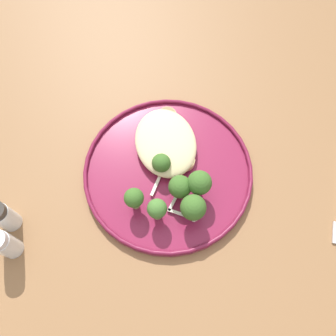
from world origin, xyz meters
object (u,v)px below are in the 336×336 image
(salt_shaker, at_px, (5,244))
(broccoli_floret_small_sprig, at_px, (193,208))
(broccoli_floret_tall_stalk, at_px, (157,209))
(pepper_shaker, at_px, (4,217))
(seared_scallop_rear_pale, at_px, (173,150))
(seared_scallop_tilted_round, at_px, (185,161))
(broccoli_floret_right_tilted, at_px, (163,163))
(dinner_plate, at_px, (168,171))
(seared_scallop_left_edge, at_px, (149,152))
(broccoli_floret_rear_charred, at_px, (199,183))
(seared_scallop_right_edge, at_px, (167,116))
(broccoli_floret_front_edge, at_px, (180,187))
(broccoli_floret_left_leaning, at_px, (134,198))

(salt_shaker, bearing_deg, broccoli_floret_small_sprig, -93.06)
(broccoli_floret_tall_stalk, relative_size, pepper_shaker, 0.80)
(salt_shaker, bearing_deg, pepper_shaker, 0.00)
(seared_scallop_rear_pale, bearing_deg, broccoli_floret_tall_stalk, 154.08)
(broccoli_floret_small_sprig, bearing_deg, seared_scallop_rear_pale, 0.88)
(seared_scallop_tilted_round, relative_size, broccoli_floret_right_tilted, 0.76)
(seared_scallop_tilted_round, xyz_separation_m, pepper_shaker, (-0.03, 0.30, 0.01))
(seared_scallop_rear_pale, relative_size, broccoli_floret_small_sprig, 0.47)
(dinner_plate, relative_size, pepper_shaker, 4.33)
(seared_scallop_left_edge, relative_size, broccoli_floret_rear_charred, 0.49)
(dinner_plate, relative_size, broccoli_floret_rear_charred, 4.73)
(dinner_plate, relative_size, salt_shaker, 4.33)
(broccoli_floret_tall_stalk, distance_m, pepper_shaker, 0.24)
(broccoli_floret_rear_charred, distance_m, salt_shaker, 0.31)
(broccoli_floret_right_tilted, bearing_deg, seared_scallop_right_edge, -17.90)
(seared_scallop_right_edge, relative_size, seared_scallop_left_edge, 1.10)
(salt_shaker, xyz_separation_m, pepper_shaker, (0.04, 0.00, 0.00))
(seared_scallop_left_edge, xyz_separation_m, broccoli_floret_rear_charred, (-0.09, -0.06, 0.03))
(dinner_plate, xyz_separation_m, broccoli_floret_rear_charred, (-0.05, -0.04, 0.04))
(seared_scallop_tilted_round, bearing_deg, seared_scallop_right_edge, 4.98)
(broccoli_floret_front_edge, bearing_deg, pepper_shaker, 86.10)
(seared_scallop_right_edge, distance_m, salt_shaker, 0.34)
(broccoli_floret_front_edge, relative_size, pepper_shaker, 0.77)
(seared_scallop_tilted_round, height_order, salt_shaker, salt_shaker)
(broccoli_floret_tall_stalk, bearing_deg, broccoli_floret_right_tilted, -18.80)
(broccoli_floret_tall_stalk, bearing_deg, dinner_plate, -25.15)
(dinner_plate, relative_size, broccoli_floret_front_edge, 5.65)
(seared_scallop_right_edge, bearing_deg, seared_scallop_rear_pale, 174.92)
(seared_scallop_right_edge, bearing_deg, broccoli_floret_front_edge, 174.40)
(dinner_plate, height_order, salt_shaker, salt_shaker)
(seared_scallop_tilted_round, bearing_deg, seared_scallop_rear_pale, 28.70)
(seared_scallop_tilted_round, distance_m, seared_scallop_left_edge, 0.06)
(seared_scallop_rear_pale, relative_size, broccoli_floret_rear_charred, 0.47)
(broccoli_floret_rear_charred, bearing_deg, salt_shaker, 93.94)
(seared_scallop_left_edge, bearing_deg, broccoli_floret_small_sprig, -160.70)
(broccoli_floret_front_edge, xyz_separation_m, salt_shaker, (-0.03, 0.28, -0.01))
(seared_scallop_right_edge, xyz_separation_m, broccoli_floret_right_tilted, (-0.10, 0.03, 0.02))
(seared_scallop_tilted_round, distance_m, broccoli_floret_front_edge, 0.06)
(broccoli_floret_rear_charred, height_order, broccoli_floret_left_leaning, broccoli_floret_rear_charred)
(broccoli_floret_small_sprig, bearing_deg, broccoli_floret_right_tilted, 16.92)
(broccoli_floret_small_sprig, relative_size, pepper_shaker, 0.91)
(seared_scallop_right_edge, bearing_deg, broccoli_floret_tall_stalk, 161.70)
(seared_scallop_right_edge, height_order, broccoli_floret_tall_stalk, broccoli_floret_tall_stalk)
(dinner_plate, bearing_deg, broccoli_floret_right_tilted, 70.78)
(seared_scallop_left_edge, xyz_separation_m, broccoli_floret_front_edge, (-0.08, -0.03, 0.02))
(broccoli_floret_rear_charred, bearing_deg, pepper_shaker, 85.75)
(broccoli_floret_front_edge, height_order, broccoli_floret_small_sprig, broccoli_floret_small_sprig)
(seared_scallop_rear_pale, bearing_deg, dinner_plate, 152.31)
(broccoli_floret_rear_charred, bearing_deg, broccoli_floret_small_sprig, 151.24)
(broccoli_floret_rear_charred, relative_size, broccoli_floret_small_sprig, 1.00)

